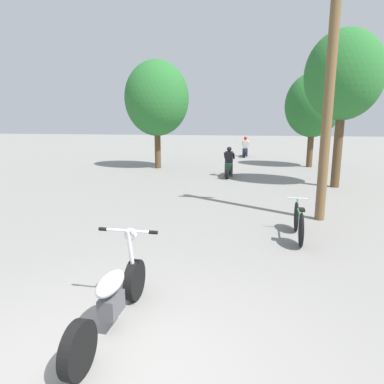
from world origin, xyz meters
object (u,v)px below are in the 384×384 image
Objects in this scene: roadside_tree_right_near at (344,76)px; bicycle_parked at (299,222)px; motorcycle_rider_lead at (229,165)px; roadside_tree_right_far at (313,105)px; utility_pole at (329,93)px; motorcycle_foreground at (113,297)px; motorcycle_rider_far at (245,149)px; roadside_tree_left at (157,99)px.

roadside_tree_right_near reaches higher than bicycle_parked.
roadside_tree_right_near is 7.67m from bicycle_parked.
motorcycle_rider_lead is (-4.23, 1.77, -3.56)m from roadside_tree_right_near.
roadside_tree_right_far reaches higher than bicycle_parked.
utility_pole is 3.09× the size of motorcycle_rider_lead.
motorcycle_rider_far is (0.55, 21.36, 0.13)m from motorcycle_foreground.
motorcycle_rider_lead is 0.95× the size of motorcycle_rider_far.
utility_pole is at bearing 59.56° from motorcycle_foreground.
motorcycle_foreground is (3.76, -14.19, -3.22)m from roadside_tree_left.
motorcycle_rider_far is at bearing 99.47° from utility_pole.
motorcycle_rider_lead is 1.16× the size of bicycle_parked.
roadside_tree_left is 2.69× the size of motorcycle_rider_far.
roadside_tree_left is at bearing 104.86° from motorcycle_foreground.
bicycle_parked is at bearing -113.06° from utility_pole.
motorcycle_rider_far is at bearing 109.53° from roadside_tree_right_near.
roadside_tree_right_near is 2.76× the size of motorcycle_rider_far.
roadside_tree_left reaches higher than bicycle_parked.
utility_pole is 2.94× the size of motorcycle_rider_far.
roadside_tree_right_near reaches higher than motorcycle_foreground.
bicycle_parked is (1.96, -17.52, -0.18)m from motorcycle_rider_far.
motorcycle_rider_far is (-3.94, 11.11, -3.53)m from roadside_tree_right_near.
utility_pole is 5.05m from roadside_tree_right_near.
motorcycle_rider_lead is at bearing 88.75° from motorcycle_foreground.
roadside_tree_right_near is (1.29, 4.80, 0.94)m from utility_pole.
motorcycle_rider_lead is (-4.05, -4.23, -2.80)m from roadside_tree_right_far.
roadside_tree_right_near is at bearing -70.47° from motorcycle_rider_far.
roadside_tree_right_far is 12.88m from bicycle_parked.
bicycle_parked is at bearing -83.61° from motorcycle_rider_far.
motorcycle_rider_lead is at bearing -133.69° from roadside_tree_right_far.
roadside_tree_left is at bearing -165.67° from roadside_tree_right_far.
roadside_tree_right_far is 2.95× the size of bicycle_parked.
motorcycle_foreground is 12.02m from motorcycle_rider_lead.
motorcycle_rider_far is (-3.75, 5.11, -2.77)m from roadside_tree_right_far.
motorcycle_rider_lead is 8.49m from bicycle_parked.
motorcycle_rider_far is at bearing 88.20° from motorcycle_rider_lead.
utility_pole is at bearing 66.94° from bicycle_parked.
utility_pole is 3.28m from bicycle_parked.
motorcycle_foreground is 1.07× the size of motorcycle_rider_lead.
motorcycle_rider_far is at bearing 58.94° from roadside_tree_left.
roadside_tree_right_far is at bearing 91.80° from roadside_tree_right_near.
roadside_tree_right_near is 2.90× the size of motorcycle_rider_lead.
utility_pole reaches higher than motorcycle_foreground.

